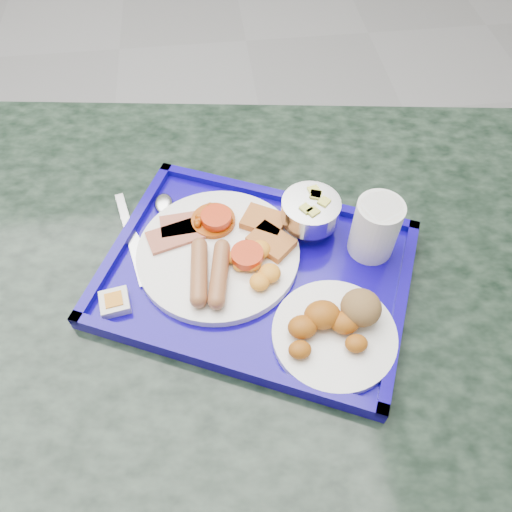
{
  "coord_description": "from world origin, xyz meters",
  "views": [
    {
      "loc": [
        0.43,
        -1.15,
        1.47
      ],
      "look_at": [
        0.48,
        -0.73,
        0.89
      ],
      "focal_mm": 35.0,
      "sensor_mm": 36.0,
      "label": 1
    }
  ],
  "objects_px": {
    "main_plate": "(223,251)",
    "juice_cup": "(376,227)",
    "tray": "(256,274)",
    "bread_plate": "(337,326)",
    "fruit_bowl": "(311,211)",
    "table": "(252,353)"
  },
  "relations": [
    {
      "from": "fruit_bowl",
      "to": "main_plate",
      "type": "bearing_deg",
      "value": -163.91
    },
    {
      "from": "juice_cup",
      "to": "fruit_bowl",
      "type": "bearing_deg",
      "value": 149.47
    },
    {
      "from": "table",
      "to": "main_plate",
      "type": "bearing_deg",
      "value": 121.13
    },
    {
      "from": "main_plate",
      "to": "juice_cup",
      "type": "bearing_deg",
      "value": -2.74
    },
    {
      "from": "main_plate",
      "to": "fruit_bowl",
      "type": "xyz_separation_m",
      "value": [
        0.14,
        0.04,
        0.03
      ]
    },
    {
      "from": "main_plate",
      "to": "table",
      "type": "bearing_deg",
      "value": -58.87
    },
    {
      "from": "table",
      "to": "tray",
      "type": "distance_m",
      "value": 0.23
    },
    {
      "from": "bread_plate",
      "to": "fruit_bowl",
      "type": "distance_m",
      "value": 0.19
    },
    {
      "from": "tray",
      "to": "juice_cup",
      "type": "bearing_deg",
      "value": 7.51
    },
    {
      "from": "tray",
      "to": "juice_cup",
      "type": "height_order",
      "value": "juice_cup"
    },
    {
      "from": "tray",
      "to": "juice_cup",
      "type": "distance_m",
      "value": 0.19
    },
    {
      "from": "juice_cup",
      "to": "main_plate",
      "type": "bearing_deg",
      "value": 177.26
    },
    {
      "from": "main_plate",
      "to": "juice_cup",
      "type": "xyz_separation_m",
      "value": [
        0.23,
        -0.01,
        0.04
      ]
    },
    {
      "from": "tray",
      "to": "juice_cup",
      "type": "xyz_separation_m",
      "value": [
        0.18,
        0.02,
        0.06
      ]
    },
    {
      "from": "bread_plate",
      "to": "fruit_bowl",
      "type": "xyz_separation_m",
      "value": [
        -0.0,
        0.19,
        0.02
      ]
    },
    {
      "from": "bread_plate",
      "to": "tray",
      "type": "bearing_deg",
      "value": 130.4
    },
    {
      "from": "main_plate",
      "to": "fruit_bowl",
      "type": "relative_size",
      "value": 2.74
    },
    {
      "from": "table",
      "to": "main_plate",
      "type": "xyz_separation_m",
      "value": [
        -0.04,
        0.06,
        0.24
      ]
    },
    {
      "from": "table",
      "to": "fruit_bowl",
      "type": "relative_size",
      "value": 15.96
    },
    {
      "from": "tray",
      "to": "main_plate",
      "type": "xyz_separation_m",
      "value": [
        -0.05,
        0.03,
        0.02
      ]
    },
    {
      "from": "table",
      "to": "juice_cup",
      "type": "relative_size",
      "value": 14.94
    },
    {
      "from": "bread_plate",
      "to": "fruit_bowl",
      "type": "relative_size",
      "value": 1.88
    }
  ]
}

